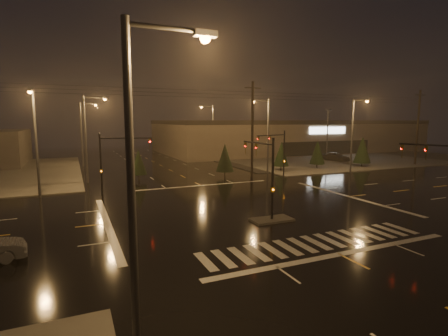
# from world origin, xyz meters

# --- Properties ---
(ground) EXTENTS (140.00, 140.00, 0.00)m
(ground) POSITION_xyz_m (0.00, 0.00, 0.00)
(ground) COLOR black
(ground) RESTS_ON ground
(sidewalk_ne) EXTENTS (36.00, 36.00, 0.12)m
(sidewalk_ne) POSITION_xyz_m (30.00, 30.00, 0.06)
(sidewalk_ne) COLOR #45433D
(sidewalk_ne) RESTS_ON ground
(median_island) EXTENTS (3.00, 1.60, 0.15)m
(median_island) POSITION_xyz_m (0.00, -4.00, 0.07)
(median_island) COLOR #45433D
(median_island) RESTS_ON ground
(crosswalk) EXTENTS (15.00, 2.60, 0.01)m
(crosswalk) POSITION_xyz_m (0.00, -9.00, 0.01)
(crosswalk) COLOR beige
(crosswalk) RESTS_ON ground
(stop_bar_near) EXTENTS (16.00, 0.50, 0.01)m
(stop_bar_near) POSITION_xyz_m (0.00, -11.00, 0.01)
(stop_bar_near) COLOR beige
(stop_bar_near) RESTS_ON ground
(stop_bar_far) EXTENTS (16.00, 0.50, 0.01)m
(stop_bar_far) POSITION_xyz_m (0.00, 11.00, 0.01)
(stop_bar_far) COLOR beige
(stop_bar_far) RESTS_ON ground
(parking_lot) EXTENTS (50.00, 24.00, 0.08)m
(parking_lot) POSITION_xyz_m (35.00, 28.00, 0.04)
(parking_lot) COLOR black
(parking_lot) RESTS_ON ground
(retail_building) EXTENTS (60.20, 28.30, 7.20)m
(retail_building) POSITION_xyz_m (35.00, 45.99, 3.84)
(retail_building) COLOR brown
(retail_building) RESTS_ON ground
(signal_mast_median) EXTENTS (0.25, 4.59, 6.00)m
(signal_mast_median) POSITION_xyz_m (0.00, -3.07, 3.75)
(signal_mast_median) COLOR black
(signal_mast_median) RESTS_ON ground
(signal_mast_ne) EXTENTS (4.84, 1.86, 6.00)m
(signal_mast_ne) POSITION_xyz_m (9.50, 10.14, 3.79)
(signal_mast_ne) COLOR black
(signal_mast_ne) RESTS_ON ground
(signal_mast_nw) EXTENTS (4.84, 1.86, 6.00)m
(signal_mast_nw) POSITION_xyz_m (-9.50, 10.14, 3.79)
(signal_mast_nw) COLOR black
(signal_mast_nw) RESTS_ON ground
(signal_mast_se) EXTENTS (1.55, 3.87, 6.00)m
(signal_mast_se) POSITION_xyz_m (10.23, -9.75, 3.71)
(signal_mast_se) COLOR black
(signal_mast_se) RESTS_ON ground
(streetlight_0) EXTENTS (2.77, 0.32, 10.00)m
(streetlight_0) POSITION_xyz_m (-11.18, -15.00, 5.80)
(streetlight_0) COLOR #38383A
(streetlight_0) RESTS_ON ground
(streetlight_1) EXTENTS (2.77, 0.32, 10.00)m
(streetlight_1) POSITION_xyz_m (-11.18, 18.00, 5.80)
(streetlight_1) COLOR #38383A
(streetlight_1) RESTS_ON ground
(streetlight_2) EXTENTS (2.77, 0.32, 10.00)m
(streetlight_2) POSITION_xyz_m (-11.18, 34.00, 5.80)
(streetlight_2) COLOR #38383A
(streetlight_2) RESTS_ON ground
(streetlight_3) EXTENTS (2.77, 0.32, 10.00)m
(streetlight_3) POSITION_xyz_m (11.18, 16.00, 5.80)
(streetlight_3) COLOR #38383A
(streetlight_3) RESTS_ON ground
(streetlight_4) EXTENTS (2.77, 0.32, 10.00)m
(streetlight_4) POSITION_xyz_m (11.18, 36.00, 5.80)
(streetlight_4) COLOR #38383A
(streetlight_4) RESTS_ON ground
(streetlight_5) EXTENTS (0.32, 2.77, 10.00)m
(streetlight_5) POSITION_xyz_m (-16.00, 11.18, 5.80)
(streetlight_5) COLOR #38383A
(streetlight_5) RESTS_ON ground
(streetlight_6) EXTENTS (0.32, 2.77, 10.00)m
(streetlight_6) POSITION_xyz_m (22.00, 11.18, 5.80)
(streetlight_6) COLOR #38383A
(streetlight_6) RESTS_ON ground
(utility_pole_1) EXTENTS (2.20, 0.32, 12.00)m
(utility_pole_1) POSITION_xyz_m (8.00, 14.00, 6.13)
(utility_pole_1) COLOR black
(utility_pole_1) RESTS_ON ground
(utility_pole_2) EXTENTS (2.20, 0.32, 12.00)m
(utility_pole_2) POSITION_xyz_m (38.00, 14.00, 6.13)
(utility_pole_2) COLOR black
(utility_pole_2) RESTS_ON ground
(conifer_0) EXTENTS (2.20, 2.20, 4.14)m
(conifer_0) POSITION_xyz_m (14.52, 17.33, 2.41)
(conifer_0) COLOR black
(conifer_0) RESTS_ON ground
(conifer_1) EXTENTS (2.28, 2.28, 4.27)m
(conifer_1) POSITION_xyz_m (20.79, 17.12, 2.48)
(conifer_1) COLOR black
(conifer_1) RESTS_ON ground
(conifer_2) EXTENTS (2.61, 2.61, 4.78)m
(conifer_2) POSITION_xyz_m (28.08, 15.53, 2.74)
(conifer_2) COLOR black
(conifer_2) RESTS_ON ground
(conifer_3) EXTENTS (1.96, 1.96, 3.76)m
(conifer_3) POSITION_xyz_m (-5.69, 17.37, 2.23)
(conifer_3) COLOR black
(conifer_3) RESTS_ON ground
(conifer_4) EXTENTS (2.29, 2.29, 4.28)m
(conifer_4) POSITION_xyz_m (4.92, 15.60, 2.49)
(conifer_4) COLOR black
(conifer_4) RESTS_ON ground
(car_parked) EXTENTS (2.79, 5.25, 1.70)m
(car_parked) POSITION_xyz_m (29.77, 23.24, 0.85)
(car_parked) COLOR black
(car_parked) RESTS_ON ground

